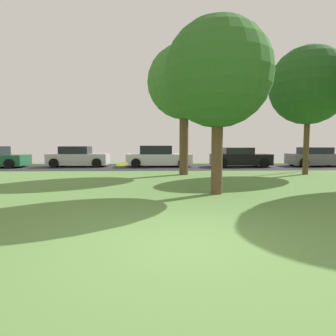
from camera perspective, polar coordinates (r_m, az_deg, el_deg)
name	(u,v)px	position (r m, az deg, el deg)	size (l,w,h in m)	color
ground_plane	(179,244)	(4.84, 2.11, -14.71)	(44.00, 44.00, 0.00)	#5B8442
road_strip	(163,167)	(20.62, -1.02, 0.25)	(44.00, 6.40, 0.01)	#28282B
birch_tree_lone	(218,74)	(9.72, 9.81, 17.78)	(3.42, 3.42, 5.55)	brown
oak_tree_center	(184,83)	(15.64, 3.20, 16.37)	(3.82, 3.82, 6.72)	brown
maple_tree_far	(309,86)	(17.34, 25.92, 14.36)	(4.04, 4.04, 6.68)	brown
frisbee_disc	(122,164)	(6.69, -9.00, 0.73)	(0.37, 0.37, 0.07)	yellow
parked_car_silver	(78,157)	(21.67, -17.27, 2.01)	(4.14, 2.01, 1.45)	#B7B7BC
parked_car_white	(159,157)	(20.77, -1.88, 2.16)	(4.59, 2.09, 1.50)	white
parked_car_black	(240,158)	(21.19, 13.94, 1.95)	(4.12, 1.97, 1.37)	black
parked_car_grey	(317,157)	(23.74, 27.21, 1.86)	(4.08, 2.04, 1.38)	slate
street_lamp_post	(305,133)	(18.84, 25.35, 6.22)	(0.14, 0.14, 4.50)	#2D2D33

